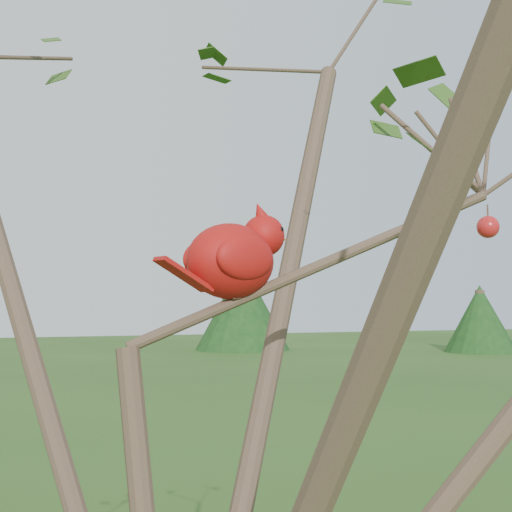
# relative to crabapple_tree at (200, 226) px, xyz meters

# --- Properties ---
(crabapple_tree) EXTENTS (2.35, 2.05, 2.95)m
(crabapple_tree) POSITION_rel_crabapple_tree_xyz_m (0.00, 0.00, 0.00)
(crabapple_tree) COLOR #3E2C21
(crabapple_tree) RESTS_ON ground
(cardinal) EXTENTS (0.24, 0.15, 0.17)m
(cardinal) POSITION_rel_crabapple_tree_xyz_m (0.09, 0.11, -0.03)
(cardinal) COLOR #B9140F
(cardinal) RESTS_ON ground
(distant_trees) EXTENTS (38.92, 8.48, 3.59)m
(distant_trees) POSITION_rel_crabapple_tree_xyz_m (1.87, 24.29, -0.58)
(distant_trees) COLOR #3E2C21
(distant_trees) RESTS_ON ground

